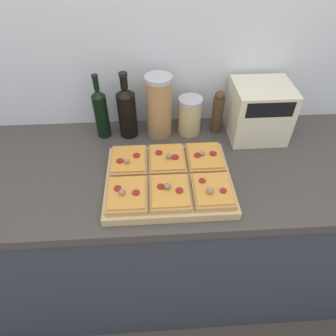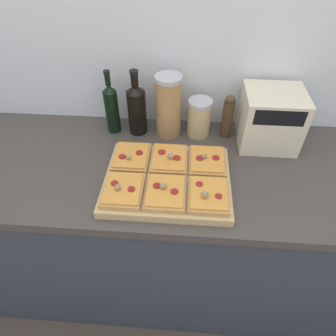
# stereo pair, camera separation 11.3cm
# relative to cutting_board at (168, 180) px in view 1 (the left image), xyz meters

# --- Properties ---
(ground_plane) EXTENTS (12.00, 12.00, 0.00)m
(ground_plane) POSITION_rel_cutting_board_xyz_m (0.05, -0.22, -0.95)
(ground_plane) COLOR #4C4238
(wall_back) EXTENTS (6.00, 0.06, 2.50)m
(wall_back) POSITION_rel_cutting_board_xyz_m (0.05, 0.46, 0.30)
(wall_back) COLOR silver
(wall_back) RESTS_ON ground_plane
(kitchen_counter) EXTENTS (2.63, 0.67, 0.93)m
(kitchen_counter) POSITION_rel_cutting_board_xyz_m (0.05, 0.10, -0.48)
(kitchen_counter) COLOR #333842
(kitchen_counter) RESTS_ON ground_plane
(cutting_board) EXTENTS (0.47, 0.37, 0.03)m
(cutting_board) POSITION_rel_cutting_board_xyz_m (0.00, 0.00, 0.00)
(cutting_board) COLOR tan
(cutting_board) RESTS_ON kitchen_counter
(pizza_slice_back_left) EXTENTS (0.14, 0.17, 0.05)m
(pizza_slice_back_left) POSITION_rel_cutting_board_xyz_m (-0.15, 0.09, 0.03)
(pizza_slice_back_left) COLOR tan
(pizza_slice_back_left) RESTS_ON cutting_board
(pizza_slice_back_center) EXTENTS (0.14, 0.17, 0.05)m
(pizza_slice_back_center) POSITION_rel_cutting_board_xyz_m (0.00, 0.09, 0.03)
(pizza_slice_back_center) COLOR tan
(pizza_slice_back_center) RESTS_ON cutting_board
(pizza_slice_back_right) EXTENTS (0.14, 0.17, 0.05)m
(pizza_slice_back_right) POSITION_rel_cutting_board_xyz_m (0.15, 0.09, 0.03)
(pizza_slice_back_right) COLOR tan
(pizza_slice_back_right) RESTS_ON cutting_board
(pizza_slice_front_left) EXTENTS (0.14, 0.17, 0.05)m
(pizza_slice_front_left) POSITION_rel_cutting_board_xyz_m (-0.15, -0.09, 0.03)
(pizza_slice_front_left) COLOR tan
(pizza_slice_front_left) RESTS_ON cutting_board
(pizza_slice_front_center) EXTENTS (0.14, 0.17, 0.05)m
(pizza_slice_front_center) POSITION_rel_cutting_board_xyz_m (-0.00, -0.09, 0.03)
(pizza_slice_front_center) COLOR tan
(pizza_slice_front_center) RESTS_ON cutting_board
(pizza_slice_front_right) EXTENTS (0.14, 0.17, 0.05)m
(pizza_slice_front_right) POSITION_rel_cutting_board_xyz_m (0.15, -0.09, 0.03)
(pizza_slice_front_right) COLOR tan
(pizza_slice_front_right) RESTS_ON cutting_board
(olive_oil_bottle) EXTENTS (0.06, 0.06, 0.29)m
(olive_oil_bottle) POSITION_rel_cutting_board_xyz_m (-0.27, 0.33, 0.10)
(olive_oil_bottle) COLOR black
(olive_oil_bottle) RESTS_ON kitchen_counter
(wine_bottle) EXTENTS (0.08, 0.08, 0.30)m
(wine_bottle) POSITION_rel_cutting_board_xyz_m (-0.16, 0.33, 0.11)
(wine_bottle) COLOR black
(wine_bottle) RESTS_ON kitchen_counter
(grain_jar_tall) EXTENTS (0.11, 0.11, 0.28)m
(grain_jar_tall) POSITION_rel_cutting_board_xyz_m (-0.02, 0.33, 0.12)
(grain_jar_tall) COLOR #AD7F4C
(grain_jar_tall) RESTS_ON kitchen_counter
(grain_jar_short) EXTENTS (0.10, 0.10, 0.17)m
(grain_jar_short) POSITION_rel_cutting_board_xyz_m (0.12, 0.33, 0.07)
(grain_jar_short) COLOR tan
(grain_jar_short) RESTS_ON kitchen_counter
(pepper_mill) EXTENTS (0.05, 0.05, 0.20)m
(pepper_mill) POSITION_rel_cutting_board_xyz_m (0.24, 0.33, 0.08)
(pepper_mill) COLOR #47331E
(pepper_mill) RESTS_ON kitchen_counter
(toaster_oven) EXTENTS (0.27, 0.22, 0.24)m
(toaster_oven) POSITION_rel_cutting_board_xyz_m (0.41, 0.29, 0.10)
(toaster_oven) COLOR beige
(toaster_oven) RESTS_ON kitchen_counter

